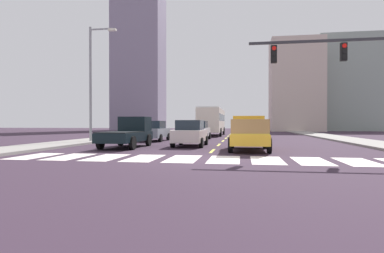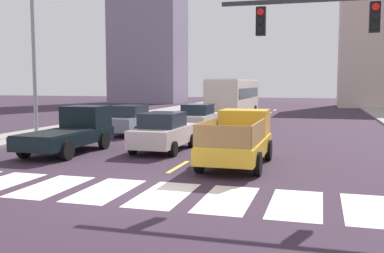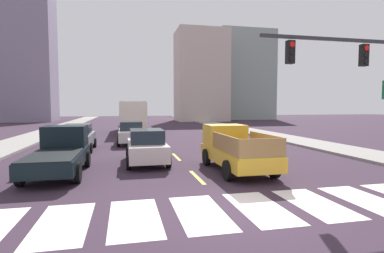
{
  "view_description": "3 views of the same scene",
  "coord_description": "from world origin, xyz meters",
  "px_view_note": "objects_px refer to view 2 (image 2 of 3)",
  "views": [
    {
      "loc": [
        1.61,
        -13.37,
        1.53
      ],
      "look_at": [
        -2.57,
        13.17,
        1.24
      ],
      "focal_mm": 29.77,
      "sensor_mm": 36.0,
      "label": 1
    },
    {
      "loc": [
        4.91,
        -11.27,
        3.03
      ],
      "look_at": [
        -0.41,
        7.21,
        1.15
      ],
      "focal_mm": 42.06,
      "sensor_mm": 36.0,
      "label": 2
    },
    {
      "loc": [
        -2.85,
        -7.82,
        2.89
      ],
      "look_at": [
        1.29,
        10.72,
        1.59
      ],
      "focal_mm": 28.45,
      "sensor_mm": 36.0,
      "label": 3
    }
  ],
  "objects_px": {
    "pickup_dark": "(72,131)",
    "sedan_far": "(198,118)",
    "city_bus": "(234,96)",
    "pickup_stakebed": "(239,139)",
    "sedan_near_right": "(130,120)",
    "streetlight_left": "(36,46)",
    "sedan_mid": "(164,132)"
  },
  "relations": [
    {
      "from": "sedan_near_right",
      "to": "sedan_far",
      "type": "bearing_deg",
      "value": 36.7
    },
    {
      "from": "sedan_far",
      "to": "sedan_near_right",
      "type": "xyz_separation_m",
      "value": [
        -3.43,
        -2.57,
        0.0
      ]
    },
    {
      "from": "sedan_mid",
      "to": "sedan_near_right",
      "type": "bearing_deg",
      "value": 125.67
    },
    {
      "from": "city_bus",
      "to": "sedan_far",
      "type": "height_order",
      "value": "city_bus"
    },
    {
      "from": "pickup_dark",
      "to": "sedan_far",
      "type": "relative_size",
      "value": 1.18
    },
    {
      "from": "city_bus",
      "to": "sedan_mid",
      "type": "bearing_deg",
      "value": -87.31
    },
    {
      "from": "pickup_dark",
      "to": "sedan_mid",
      "type": "height_order",
      "value": "pickup_dark"
    },
    {
      "from": "sedan_far",
      "to": "sedan_mid",
      "type": "height_order",
      "value": "same"
    },
    {
      "from": "sedan_near_right",
      "to": "sedan_mid",
      "type": "bearing_deg",
      "value": -53.83
    },
    {
      "from": "sedan_far",
      "to": "sedan_mid",
      "type": "bearing_deg",
      "value": -87.58
    },
    {
      "from": "pickup_dark",
      "to": "streetlight_left",
      "type": "height_order",
      "value": "streetlight_left"
    },
    {
      "from": "sedan_near_right",
      "to": "pickup_dark",
      "type": "bearing_deg",
      "value": -88.2
    },
    {
      "from": "pickup_dark",
      "to": "sedan_far",
      "type": "distance_m",
      "value": 9.84
    },
    {
      "from": "pickup_dark",
      "to": "city_bus",
      "type": "height_order",
      "value": "city_bus"
    },
    {
      "from": "sedan_far",
      "to": "sedan_near_right",
      "type": "relative_size",
      "value": 1.0
    },
    {
      "from": "pickup_dark",
      "to": "sedan_far",
      "type": "bearing_deg",
      "value": 73.17
    },
    {
      "from": "sedan_far",
      "to": "sedan_mid",
      "type": "relative_size",
      "value": 1.0
    },
    {
      "from": "sedan_far",
      "to": "sedan_near_right",
      "type": "height_order",
      "value": "same"
    },
    {
      "from": "pickup_stakebed",
      "to": "sedan_near_right",
      "type": "xyz_separation_m",
      "value": [
        -7.79,
        7.68,
        -0.08
      ]
    },
    {
      "from": "pickup_stakebed",
      "to": "city_bus",
      "type": "bearing_deg",
      "value": 104.01
    },
    {
      "from": "city_bus",
      "to": "sedan_near_right",
      "type": "xyz_separation_m",
      "value": [
        -3.76,
        -12.64,
        -1.09
      ]
    },
    {
      "from": "pickup_stakebed",
      "to": "sedan_mid",
      "type": "relative_size",
      "value": 1.18
    },
    {
      "from": "pickup_dark",
      "to": "streetlight_left",
      "type": "bearing_deg",
      "value": 141.22
    },
    {
      "from": "pickup_dark",
      "to": "streetlight_left",
      "type": "distance_m",
      "value": 7.02
    },
    {
      "from": "sedan_mid",
      "to": "pickup_dark",
      "type": "bearing_deg",
      "value": -162.0
    },
    {
      "from": "pickup_stakebed",
      "to": "sedan_far",
      "type": "xyz_separation_m",
      "value": [
        -4.36,
        10.25,
        -0.08
      ]
    },
    {
      "from": "sedan_far",
      "to": "city_bus",
      "type": "bearing_deg",
      "value": 86.31
    },
    {
      "from": "sedan_near_right",
      "to": "streetlight_left",
      "type": "bearing_deg",
      "value": -144.13
    },
    {
      "from": "sedan_near_right",
      "to": "streetlight_left",
      "type": "xyz_separation_m",
      "value": [
        -4.1,
        -2.98,
        4.11
      ]
    },
    {
      "from": "sedan_far",
      "to": "streetlight_left",
      "type": "bearing_deg",
      "value": -145.34
    },
    {
      "from": "pickup_dark",
      "to": "city_bus",
      "type": "distance_m",
      "value": 19.72
    },
    {
      "from": "city_bus",
      "to": "sedan_mid",
      "type": "distance_m",
      "value": 18.13
    }
  ]
}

